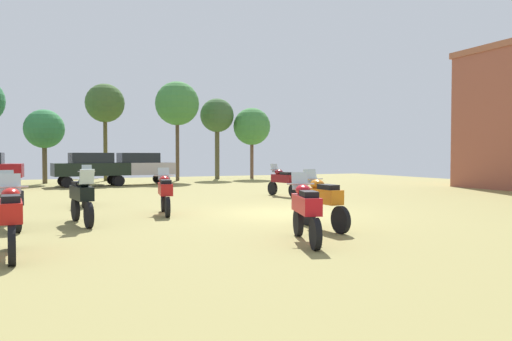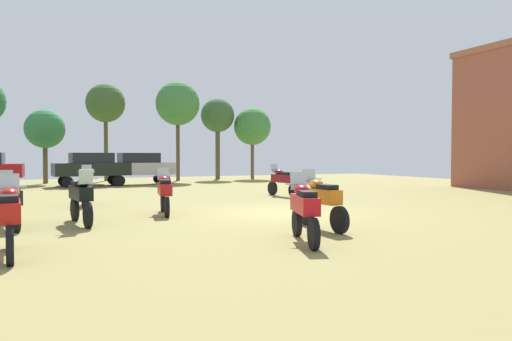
{
  "view_description": "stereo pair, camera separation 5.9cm",
  "coord_description": "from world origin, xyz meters",
  "px_view_note": "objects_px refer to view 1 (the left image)",
  "views": [
    {
      "loc": [
        -6.86,
        -13.43,
        1.88
      ],
      "look_at": [
        2.06,
        6.45,
        1.17
      ],
      "focal_mm": 32.98,
      "sensor_mm": 36.0,
      "label": 1
    },
    {
      "loc": [
        -6.8,
        -13.46,
        1.88
      ],
      "look_at": [
        2.06,
        6.45,
        1.17
      ],
      "focal_mm": 32.98,
      "sensor_mm": 36.0,
      "label": 2
    }
  ],
  "objects_px": {
    "motorcycle_10": "(11,217)",
    "tree_8": "(252,127)",
    "motorcycle_2": "(11,200)",
    "car_1": "(138,166)",
    "motorcycle_5": "(306,208)",
    "tree_6": "(217,116)",
    "tree_4": "(177,104)",
    "car_3": "(91,167)",
    "motorcycle_9": "(323,200)",
    "motorcycle_1": "(86,186)",
    "tree_2": "(44,129)",
    "motorcycle_4": "(165,192)",
    "motorcycle_6": "(82,197)",
    "motorcycle_11": "(282,180)",
    "tree_1": "(105,104)"
  },
  "relations": [
    {
      "from": "tree_1",
      "to": "motorcycle_6",
      "type": "bearing_deg",
      "value": -97.95
    },
    {
      "from": "motorcycle_9",
      "to": "tree_8",
      "type": "relative_size",
      "value": 0.38
    },
    {
      "from": "tree_8",
      "to": "tree_4",
      "type": "bearing_deg",
      "value": -173.81
    },
    {
      "from": "tree_4",
      "to": "tree_8",
      "type": "distance_m",
      "value": 6.44
    },
    {
      "from": "car_3",
      "to": "tree_2",
      "type": "height_order",
      "value": "tree_2"
    },
    {
      "from": "tree_6",
      "to": "motorcycle_4",
      "type": "bearing_deg",
      "value": -113.62
    },
    {
      "from": "motorcycle_10",
      "to": "tree_8",
      "type": "bearing_deg",
      "value": 54.04
    },
    {
      "from": "tree_6",
      "to": "tree_8",
      "type": "xyz_separation_m",
      "value": [
        2.73,
        -0.55,
        -0.78
      ]
    },
    {
      "from": "car_1",
      "to": "tree_2",
      "type": "bearing_deg",
      "value": 50.69
    },
    {
      "from": "motorcycle_10",
      "to": "car_3",
      "type": "bearing_deg",
      "value": 77.59
    },
    {
      "from": "motorcycle_9",
      "to": "motorcycle_11",
      "type": "distance_m",
      "value": 9.46
    },
    {
      "from": "tree_1",
      "to": "tree_8",
      "type": "xyz_separation_m",
      "value": [
        11.1,
        -0.94,
        -1.42
      ]
    },
    {
      "from": "motorcycle_5",
      "to": "tree_8",
      "type": "distance_m",
      "value": 27.8
    },
    {
      "from": "motorcycle_1",
      "to": "motorcycle_10",
      "type": "height_order",
      "value": "motorcycle_10"
    },
    {
      "from": "motorcycle_5",
      "to": "tree_6",
      "type": "distance_m",
      "value": 27.57
    },
    {
      "from": "car_1",
      "to": "tree_8",
      "type": "bearing_deg",
      "value": -70.02
    },
    {
      "from": "car_3",
      "to": "motorcycle_6",
      "type": "bearing_deg",
      "value": 167.61
    },
    {
      "from": "motorcycle_9",
      "to": "motorcycle_10",
      "type": "relative_size",
      "value": 1.0
    },
    {
      "from": "car_1",
      "to": "motorcycle_5",
      "type": "bearing_deg",
      "value": 174.69
    },
    {
      "from": "motorcycle_2",
      "to": "tree_6",
      "type": "distance_m",
      "value": 25.55
    },
    {
      "from": "motorcycle_4",
      "to": "car_1",
      "type": "bearing_deg",
      "value": 91.14
    },
    {
      "from": "motorcycle_1",
      "to": "motorcycle_10",
      "type": "distance_m",
      "value": 8.88
    },
    {
      "from": "motorcycle_5",
      "to": "tree_6",
      "type": "relative_size",
      "value": 0.35
    },
    {
      "from": "car_3",
      "to": "tree_2",
      "type": "bearing_deg",
      "value": 25.18
    },
    {
      "from": "motorcycle_5",
      "to": "motorcycle_11",
      "type": "relative_size",
      "value": 1.0
    },
    {
      "from": "motorcycle_10",
      "to": "tree_8",
      "type": "height_order",
      "value": "tree_8"
    },
    {
      "from": "tree_2",
      "to": "tree_6",
      "type": "bearing_deg",
      "value": 5.88
    },
    {
      "from": "motorcycle_1",
      "to": "tree_1",
      "type": "distance_m",
      "value": 17.88
    },
    {
      "from": "motorcycle_6",
      "to": "tree_6",
      "type": "bearing_deg",
      "value": -126.38
    },
    {
      "from": "motorcycle_6",
      "to": "motorcycle_11",
      "type": "bearing_deg",
      "value": -156.61
    },
    {
      "from": "motorcycle_2",
      "to": "car_3",
      "type": "bearing_deg",
      "value": 66.38
    },
    {
      "from": "car_1",
      "to": "tree_4",
      "type": "relative_size",
      "value": 0.61
    },
    {
      "from": "motorcycle_1",
      "to": "motorcycle_6",
      "type": "height_order",
      "value": "motorcycle_6"
    },
    {
      "from": "motorcycle_4",
      "to": "motorcycle_9",
      "type": "height_order",
      "value": "motorcycle_9"
    },
    {
      "from": "motorcycle_2",
      "to": "car_1",
      "type": "bearing_deg",
      "value": 57.5
    },
    {
      "from": "tree_2",
      "to": "tree_4",
      "type": "xyz_separation_m",
      "value": [
        8.86,
        0.04,
        2.05
      ]
    },
    {
      "from": "tree_2",
      "to": "tree_4",
      "type": "distance_m",
      "value": 9.1
    },
    {
      "from": "motorcycle_9",
      "to": "motorcycle_10",
      "type": "xyz_separation_m",
      "value": [
        -6.92,
        -0.43,
        0.0
      ]
    },
    {
      "from": "motorcycle_5",
      "to": "car_3",
      "type": "distance_m",
      "value": 21.09
    },
    {
      "from": "motorcycle_5",
      "to": "car_3",
      "type": "relative_size",
      "value": 0.49
    },
    {
      "from": "car_3",
      "to": "tree_4",
      "type": "height_order",
      "value": "tree_4"
    },
    {
      "from": "motorcycle_1",
      "to": "motorcycle_11",
      "type": "xyz_separation_m",
      "value": [
        8.44,
        0.58,
        -0.02
      ]
    },
    {
      "from": "motorcycle_11",
      "to": "tree_1",
      "type": "bearing_deg",
      "value": 99.27
    },
    {
      "from": "motorcycle_2",
      "to": "motorcycle_10",
      "type": "distance_m",
      "value": 3.8
    },
    {
      "from": "motorcycle_2",
      "to": "tree_8",
      "type": "distance_m",
      "value": 26.51
    },
    {
      "from": "motorcycle_1",
      "to": "tree_4",
      "type": "xyz_separation_m",
      "value": [
        7.47,
        15.41,
        4.86
      ]
    },
    {
      "from": "motorcycle_9",
      "to": "motorcycle_10",
      "type": "height_order",
      "value": "motorcycle_10"
    },
    {
      "from": "motorcycle_2",
      "to": "motorcycle_4",
      "type": "distance_m",
      "value": 4.4
    },
    {
      "from": "motorcycle_4",
      "to": "tree_8",
      "type": "height_order",
      "value": "tree_8"
    },
    {
      "from": "motorcycle_11",
      "to": "tree_8",
      "type": "bearing_deg",
      "value": 60.96
    }
  ]
}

